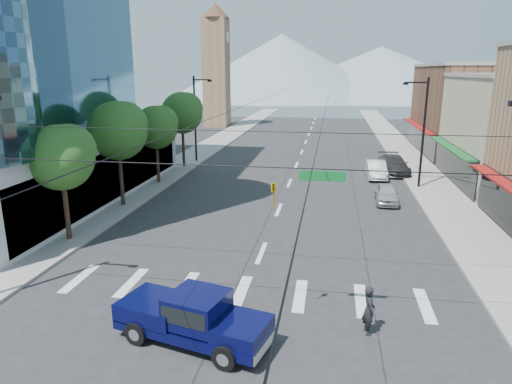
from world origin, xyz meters
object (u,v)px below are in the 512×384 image
at_px(parked_car_near, 387,194).
at_px(parked_car_mid, 376,169).
at_px(pedestrian, 369,310).
at_px(parked_car_far, 393,165).
at_px(pickup_truck, 192,316).

distance_m(parked_car_near, parked_car_mid, 8.24).
distance_m(pedestrian, parked_car_near, 18.30).
bearing_deg(parked_car_near, parked_car_far, 82.44).
relative_size(parked_car_near, parked_car_mid, 0.85).
xyz_separation_m(pedestrian, parked_car_far, (4.32, 28.59, -0.10)).
relative_size(parked_car_near, parked_car_far, 0.70).
relative_size(pedestrian, parked_car_mid, 0.40).
bearing_deg(parked_car_mid, pickup_truck, -108.87).
height_order(parked_car_mid, parked_car_far, parked_car_far).
bearing_deg(pedestrian, parked_car_mid, -17.99).
xyz_separation_m(parked_car_mid, parked_car_far, (1.80, 2.23, 0.06)).
height_order(pickup_truck, parked_car_near, pickup_truck).
xyz_separation_m(pickup_truck, parked_car_mid, (8.78, 27.95, -0.23)).
height_order(pickup_truck, parked_car_mid, pickup_truck).
height_order(parked_car_near, parked_car_mid, parked_car_mid).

